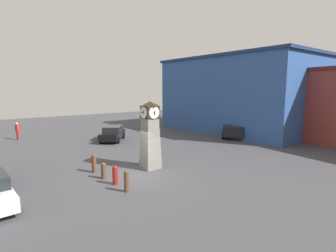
{
  "coord_description": "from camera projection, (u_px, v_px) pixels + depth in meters",
  "views": [
    {
      "loc": [
        13.27,
        -7.56,
        5.24
      ],
      "look_at": [
        -0.31,
        2.61,
        2.77
      ],
      "focal_mm": 28.0,
      "sensor_mm": 36.0,
      "label": 1
    }
  ],
  "objects": [
    {
      "name": "warehouse_blue_far",
      "position": [
        241.0,
        94.0,
        32.5
      ],
      "size": [
        18.28,
        11.92,
        8.86
      ],
      "color": "#2D5193",
      "rests_on": "ground_plane"
    },
    {
      "name": "bollard_end_row",
      "position": [
        94.0,
        163.0,
        16.31
      ],
      "size": [
        0.29,
        0.29,
        1.18
      ],
      "color": "brown",
      "rests_on": "ground_plane"
    },
    {
      "name": "ground_plane",
      "position": [
        137.0,
        176.0,
        15.75
      ],
      "size": [
        75.77,
        75.77,
        0.0
      ],
      "primitive_type": "plane",
      "color": "#424247"
    },
    {
      "name": "pedestrian_near_bench",
      "position": [
        17.0,
        130.0,
        26.54
      ],
      "size": [
        0.46,
        0.37,
        1.78
      ],
      "color": "red",
      "rests_on": "ground_plane"
    },
    {
      "name": "pickup_truck",
      "position": [
        232.0,
        128.0,
        28.51
      ],
      "size": [
        5.06,
        5.42,
        1.85
      ],
      "color": "black",
      "rests_on": "ground_plane"
    },
    {
      "name": "bollard_near_tower",
      "position": [
        126.0,
        181.0,
        13.24
      ],
      "size": [
        0.25,
        0.25,
        1.12
      ],
      "color": "brown",
      "rests_on": "ground_plane"
    },
    {
      "name": "clock_tower",
      "position": [
        150.0,
        137.0,
        16.97
      ],
      "size": [
        1.2,
        1.3,
        4.39
      ],
      "color": "gray",
      "rests_on": "ground_plane"
    },
    {
      "name": "bollard_far_row",
      "position": [
        104.0,
        170.0,
        15.2
      ],
      "size": [
        0.3,
        0.3,
        0.96
      ],
      "color": "brown",
      "rests_on": "ground_plane"
    },
    {
      "name": "bollard_mid_row",
      "position": [
        115.0,
        175.0,
        14.28
      ],
      "size": [
        0.3,
        0.3,
        1.07
      ],
      "color": "maroon",
      "rests_on": "ground_plane"
    },
    {
      "name": "car_end_of_row",
      "position": [
        113.0,
        133.0,
        26.23
      ],
      "size": [
        4.34,
        3.96,
        1.43
      ],
      "color": "black",
      "rests_on": "ground_plane"
    }
  ]
}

